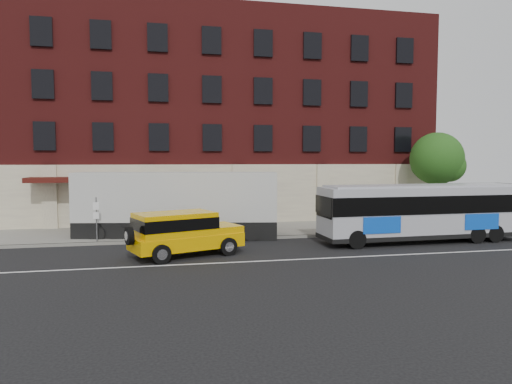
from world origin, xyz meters
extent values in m
plane|color=black|center=(0.00, 0.00, 0.00)|extent=(120.00, 120.00, 0.00)
cube|color=gray|center=(0.00, 9.00, 0.07)|extent=(60.00, 6.00, 0.15)
cube|color=gray|center=(0.00, 6.00, 0.07)|extent=(60.00, 0.25, 0.15)
cube|color=silver|center=(0.00, 0.50, 0.01)|extent=(60.00, 0.12, 0.01)
cube|color=#5B1615|center=(0.00, 17.00, 7.65)|extent=(30.00, 10.00, 15.00)
cube|color=beige|center=(0.00, 11.85, 2.15)|extent=(30.00, 0.35, 4.00)
cube|color=#3F0F0B|center=(-11.00, 11.00, 3.25)|extent=(4.20, 2.20, 0.30)
cube|color=beige|center=(-12.00, 11.75, 2.15)|extent=(0.90, 0.55, 4.00)
cube|color=beige|center=(-6.00, 11.75, 2.15)|extent=(0.90, 0.55, 4.00)
cube|color=beige|center=(0.00, 11.75, 2.15)|extent=(0.90, 0.55, 4.00)
cube|color=beige|center=(6.00, 11.75, 2.15)|extent=(0.90, 0.55, 4.00)
cube|color=beige|center=(12.00, 11.75, 2.15)|extent=(0.90, 0.55, 4.00)
cube|color=black|center=(-12.25, 11.92, 5.95)|extent=(1.30, 0.20, 1.80)
cube|color=black|center=(-8.75, 11.92, 5.95)|extent=(1.30, 0.20, 1.80)
cube|color=black|center=(-5.25, 11.92, 5.95)|extent=(1.30, 0.20, 1.80)
cube|color=black|center=(-1.75, 11.92, 5.95)|extent=(1.30, 0.20, 1.80)
cube|color=black|center=(1.75, 11.92, 5.95)|extent=(1.30, 0.20, 1.80)
cube|color=black|center=(5.25, 11.92, 5.95)|extent=(1.30, 0.20, 1.80)
cube|color=black|center=(8.75, 11.92, 5.95)|extent=(1.30, 0.20, 1.80)
cube|color=black|center=(12.25, 11.92, 5.95)|extent=(1.30, 0.20, 1.80)
cube|color=black|center=(-12.25, 11.92, 9.15)|extent=(1.30, 0.20, 1.80)
cube|color=black|center=(-8.75, 11.92, 9.15)|extent=(1.30, 0.20, 1.80)
cube|color=black|center=(-5.25, 11.92, 9.15)|extent=(1.30, 0.20, 1.80)
cube|color=black|center=(-1.75, 11.92, 9.15)|extent=(1.30, 0.20, 1.80)
cube|color=black|center=(1.75, 11.92, 9.15)|extent=(1.30, 0.20, 1.80)
cube|color=black|center=(5.25, 11.92, 9.15)|extent=(1.30, 0.20, 1.80)
cube|color=black|center=(8.75, 11.92, 9.15)|extent=(1.30, 0.20, 1.80)
cube|color=black|center=(12.25, 11.92, 9.15)|extent=(1.30, 0.20, 1.80)
cube|color=black|center=(-12.25, 11.92, 12.35)|extent=(1.30, 0.20, 1.80)
cube|color=black|center=(-8.75, 11.92, 12.35)|extent=(1.30, 0.20, 1.80)
cube|color=black|center=(-5.25, 11.92, 12.35)|extent=(1.30, 0.20, 1.80)
cube|color=black|center=(-1.75, 11.92, 12.35)|extent=(1.30, 0.20, 1.80)
cube|color=black|center=(1.75, 11.92, 12.35)|extent=(1.30, 0.20, 1.80)
cube|color=black|center=(5.25, 11.92, 12.35)|extent=(1.30, 0.20, 1.80)
cube|color=black|center=(8.75, 11.92, 12.35)|extent=(1.30, 0.20, 1.80)
cube|color=black|center=(12.25, 11.92, 12.35)|extent=(1.30, 0.20, 1.80)
cube|color=black|center=(-10.50, 11.78, 1.75)|extent=(2.60, 0.15, 2.80)
cube|color=black|center=(-4.50, 11.78, 1.75)|extent=(2.60, 0.15, 2.80)
cube|color=black|center=(1.50, 11.78, 1.75)|extent=(2.60, 0.15, 2.80)
cube|color=black|center=(7.50, 11.78, 1.75)|extent=(2.60, 0.15, 2.80)
cylinder|color=slate|center=(-8.50, 6.20, 1.25)|extent=(0.07, 0.07, 2.50)
cube|color=white|center=(-8.50, 6.05, 2.05)|extent=(0.30, 0.03, 0.40)
cube|color=white|center=(-8.50, 6.05, 1.55)|extent=(0.30, 0.03, 0.35)
cylinder|color=#3D2B1E|center=(13.50, 9.50, 1.65)|extent=(0.32, 0.32, 3.00)
sphere|color=#204F16|center=(13.50, 9.50, 4.55)|extent=(3.60, 3.60, 3.60)
sphere|color=#204F16|center=(14.20, 9.10, 4.05)|extent=(2.20, 2.20, 2.20)
sphere|color=#204F16|center=(12.90, 9.90, 4.15)|extent=(2.00, 2.00, 2.00)
cube|color=#A5A6AE|center=(8.73, 3.45, 1.67)|extent=(11.35, 2.64, 2.68)
cube|color=black|center=(8.73, 3.45, 0.42)|extent=(11.39, 2.68, 0.24)
cube|color=#A5A6AE|center=(8.73, 3.45, 3.06)|extent=(10.77, 2.34, 0.11)
cube|color=black|center=(8.73, 3.45, 2.12)|extent=(11.42, 2.71, 0.94)
cube|color=blue|center=(5.75, 2.17, 1.18)|extent=(2.07, 0.09, 0.85)
cube|color=blue|center=(11.52, 4.73, 1.18)|extent=(2.07, 0.09, 0.85)
cylinder|color=black|center=(4.43, 2.28, 0.47)|extent=(0.95, 0.31, 0.94)
cylinder|color=black|center=(4.38, 4.41, 0.47)|extent=(0.95, 0.31, 0.94)
cylinder|color=black|center=(11.39, 2.46, 0.47)|extent=(0.95, 0.31, 0.94)
cylinder|color=black|center=(11.34, 4.58, 0.47)|extent=(0.95, 0.31, 0.94)
cylinder|color=black|center=(12.52, 2.48, 0.47)|extent=(0.95, 0.31, 0.94)
cylinder|color=black|center=(12.47, 4.61, 0.47)|extent=(0.95, 0.31, 0.94)
cube|color=#F0AE00|center=(-4.00, 2.40, 0.68)|extent=(5.47, 3.74, 0.63)
cube|color=#F0AE00|center=(-4.54, 2.20, 1.53)|extent=(3.98, 3.15, 1.05)
cube|color=black|center=(-4.54, 2.20, 1.58)|extent=(4.03, 3.20, 0.53)
cube|color=#F0AE00|center=(-2.37, 3.01, 1.16)|extent=(2.18, 2.43, 0.32)
cube|color=black|center=(-1.61, 3.29, 0.74)|extent=(0.65, 1.60, 0.58)
cylinder|color=black|center=(-6.52, 1.46, 1.16)|extent=(0.50, 0.83, 0.80)
cylinder|color=black|center=(-2.11, 2.01, 0.42)|extent=(0.89, 0.57, 0.84)
cylinder|color=silver|center=(-2.11, 2.01, 0.42)|extent=(0.54, 0.46, 0.46)
cylinder|color=black|center=(-2.83, 3.94, 0.42)|extent=(0.89, 0.57, 0.84)
cylinder|color=silver|center=(-2.83, 3.94, 0.42)|extent=(0.54, 0.46, 0.46)
cylinder|color=black|center=(-5.17, 0.86, 0.42)|extent=(0.89, 0.57, 0.84)
cylinder|color=silver|center=(-5.17, 0.86, 0.42)|extent=(0.54, 0.46, 0.46)
cylinder|color=black|center=(-5.89, 2.80, 0.42)|extent=(0.89, 0.57, 0.84)
cylinder|color=silver|center=(-5.89, 2.80, 0.42)|extent=(0.54, 0.46, 0.46)
cube|color=black|center=(-4.28, 7.36, 0.52)|extent=(11.49, 4.18, 1.03)
cube|color=silver|center=(-4.28, 7.36, 2.39)|extent=(11.49, 4.21, 2.72)
cylinder|color=black|center=(-8.63, 7.04, 0.47)|extent=(0.97, 0.42, 0.94)
cylinder|color=black|center=(-8.25, 9.16, 0.47)|extent=(0.97, 0.42, 0.94)
cylinder|color=black|center=(-7.52, 6.84, 0.47)|extent=(0.97, 0.42, 0.94)
cylinder|color=black|center=(-7.14, 8.97, 0.47)|extent=(0.97, 0.42, 0.94)
cylinder|color=black|center=(-1.41, 5.76, 0.47)|extent=(0.97, 0.42, 0.94)
cylinder|color=black|center=(-1.04, 7.89, 0.47)|extent=(0.97, 0.42, 0.94)
cylinder|color=black|center=(-0.30, 5.57, 0.47)|extent=(0.97, 0.42, 0.94)
cylinder|color=black|center=(0.07, 7.69, 0.47)|extent=(0.97, 0.42, 0.94)
camera|label=1|loc=(-5.08, -18.91, 4.45)|focal=32.09mm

